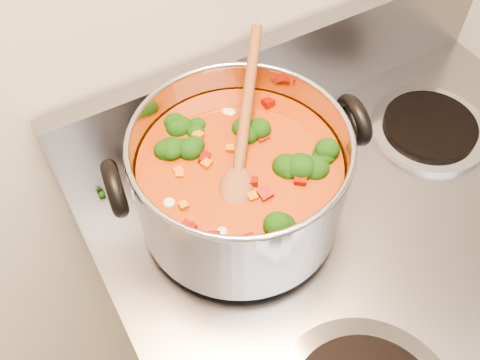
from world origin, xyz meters
TOP-DOWN VIEW (x-y plane):
  - electric_range at (-0.07, 1.16)m, footprint 0.77×0.70m
  - stockpot at (-0.25, 1.32)m, footprint 0.35×0.29m
  - wooden_spoon at (-0.24, 1.33)m, footprint 0.19×0.24m
  - cooktop_crumbs at (-0.26, 1.42)m, footprint 0.31×0.10m

SIDE VIEW (x-z plane):
  - electric_range at x=-0.07m, z-range -0.07..1.01m
  - cooktop_crumbs at x=-0.26m, z-range 0.92..0.93m
  - stockpot at x=-0.25m, z-range 0.93..1.10m
  - wooden_spoon at x=-0.24m, z-range 1.02..1.11m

